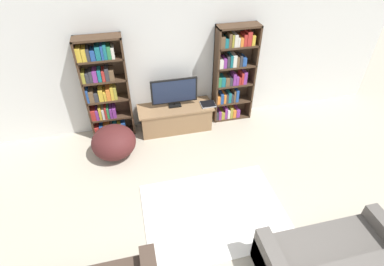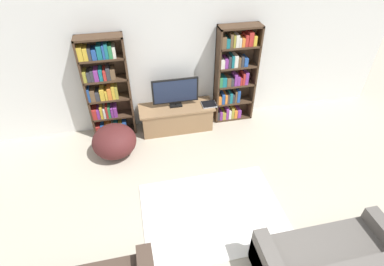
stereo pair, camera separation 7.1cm
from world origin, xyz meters
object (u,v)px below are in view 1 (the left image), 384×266
(bookshelf_left, at_px, (105,91))
(bookshelf_right, at_px, (232,75))
(television, at_px, (174,92))
(beanbag_ottoman, at_px, (114,142))
(tv_stand, at_px, (176,117))
(couch_right_sofa, at_px, (334,262))
(laptop, at_px, (208,104))

(bookshelf_left, height_order, bookshelf_right, same)
(bookshelf_right, xyz_separation_m, television, (-1.19, -0.11, -0.16))
(television, xyz_separation_m, beanbag_ottoman, (-1.24, -0.58, -0.54))
(bookshelf_right, distance_m, tv_stand, 1.41)
(television, bearing_deg, tv_stand, -90.00)
(tv_stand, xyz_separation_m, couch_right_sofa, (1.30, -3.44, 0.01))
(television, bearing_deg, couch_right_sofa, -69.59)
(tv_stand, height_order, beanbag_ottoman, beanbag_ottoman)
(bookshelf_left, distance_m, beanbag_ottoman, 0.97)
(bookshelf_left, relative_size, television, 2.21)
(laptop, distance_m, couch_right_sofa, 3.44)
(beanbag_ottoman, bearing_deg, couch_right_sofa, -48.90)
(bookshelf_left, xyz_separation_m, tv_stand, (1.27, -0.15, -0.71))
(couch_right_sofa, relative_size, beanbag_ottoman, 2.18)
(laptop, height_order, couch_right_sofa, couch_right_sofa)
(television, height_order, couch_right_sofa, television)
(beanbag_ottoman, bearing_deg, bookshelf_left, 92.78)
(couch_right_sofa, bearing_deg, bookshelf_right, 91.60)
(bookshelf_left, height_order, beanbag_ottoman, bookshelf_left)
(television, relative_size, beanbag_ottoman, 1.13)
(laptop, bearing_deg, couch_right_sofa, -79.08)
(bookshelf_left, distance_m, laptop, 1.98)
(tv_stand, bearing_deg, couch_right_sofa, -69.37)
(laptop, distance_m, beanbag_ottoman, 1.95)
(bookshelf_right, bearing_deg, bookshelf_left, -179.98)
(television, height_order, beanbag_ottoman, television)
(couch_right_sofa, bearing_deg, tv_stand, 110.63)
(bookshelf_right, xyz_separation_m, tv_stand, (-1.19, -0.15, -0.73))
(bookshelf_right, height_order, television, bookshelf_right)
(tv_stand, xyz_separation_m, television, (-0.00, 0.04, 0.57))
(bookshelf_right, bearing_deg, laptop, -157.68)
(couch_right_sofa, distance_m, beanbag_ottoman, 3.85)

